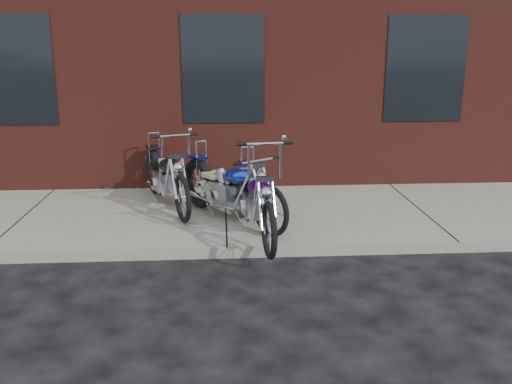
{
  "coord_description": "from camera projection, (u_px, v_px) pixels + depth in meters",
  "views": [
    {
      "loc": [
        -0.04,
        -6.39,
        2.62
      ],
      "look_at": [
        0.42,
        0.8,
        0.65
      ],
      "focal_mm": 38.0,
      "sensor_mm": 36.0,
      "label": 1
    }
  ],
  "objects": [
    {
      "name": "sidewalk",
      "position": [
        226.0,
        217.0,
        8.27
      ],
      "size": [
        22.0,
        3.0,
        0.15
      ],
      "primitive_type": "cube",
      "color": "gray",
      "rests_on": "ground"
    },
    {
      "name": "chopper_purple",
      "position": [
        256.0,
        202.0,
        7.22
      ],
      "size": [
        0.59,
        2.42,
        1.36
      ],
      "rotation": [
        0.0,
        0.0,
        -1.46
      ],
      "color": "black",
      "rests_on": "sidewalk"
    },
    {
      "name": "chopper_blue",
      "position": [
        229.0,
        190.0,
        7.79
      ],
      "size": [
        1.51,
        2.05,
        1.06
      ],
      "rotation": [
        0.0,
        0.0,
        -0.95
      ],
      "color": "black",
      "rests_on": "sidewalk"
    },
    {
      "name": "chopper_third",
      "position": [
        166.0,
        178.0,
        8.48
      ],
      "size": [
        0.97,
        2.32,
        1.23
      ],
      "rotation": [
        0.0,
        0.0,
        -1.22
      ],
      "color": "black",
      "rests_on": "sidewalk"
    },
    {
      "name": "ground",
      "position": [
        227.0,
        259.0,
        6.85
      ],
      "size": [
        120.0,
        120.0,
        0.0
      ],
      "primitive_type": "plane",
      "color": "black",
      "rests_on": "ground"
    }
  ]
}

